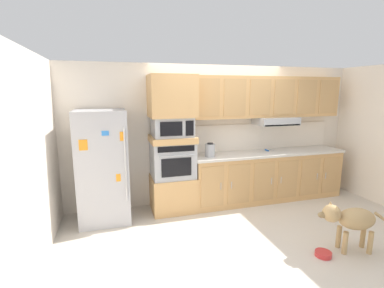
{
  "coord_description": "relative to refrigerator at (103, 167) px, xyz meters",
  "views": [
    {
      "loc": [
        -1.9,
        -3.76,
        2.05
      ],
      "look_at": [
        -0.67,
        0.43,
        1.21
      ],
      "focal_mm": 26.17,
      "sensor_mm": 36.0,
      "label": 1
    }
  ],
  "objects": [
    {
      "name": "electric_kettle",
      "position": [
        1.78,
        0.02,
        0.15
      ],
      "size": [
        0.17,
        0.17,
        0.24
      ],
      "color": "#A8AAAF",
      "rests_on": "countertop_slab"
    },
    {
      "name": "backsplash_panel",
      "position": [
        2.96,
        0.36,
        0.29
      ],
      "size": [
        2.96,
        0.02,
        0.5
      ],
      "primitive_type": "cube",
      "color": "white",
      "rests_on": "countertop_slab"
    },
    {
      "name": "ground_plane",
      "position": [
        2.05,
        -0.68,
        -0.88
      ],
      "size": [
        9.6,
        9.6,
        0.0
      ],
      "primitive_type": "plane",
      "color": "beige"
    },
    {
      "name": "microwave",
      "position": [
        1.13,
        0.07,
        0.58
      ],
      "size": [
        0.64,
        0.54,
        0.32
      ],
      "color": "#A8AAAF",
      "rests_on": "appliance_mid_shelf"
    },
    {
      "name": "dog",
      "position": [
        3.03,
        -1.82,
        -0.45
      ],
      "size": [
        0.87,
        0.4,
        0.65
      ],
      "rotation": [
        0.0,
        0.0,
        2.87
      ],
      "color": "tan",
      "rests_on": "ground"
    },
    {
      "name": "screwdriver",
      "position": [
        2.98,
        0.15,
        0.05
      ],
      "size": [
        0.14,
        0.12,
        0.03
      ],
      "color": "blue",
      "rests_on": "countertop_slab"
    },
    {
      "name": "oven_base_cabinet",
      "position": [
        1.13,
        0.07,
        -0.58
      ],
      "size": [
        0.74,
        0.62,
        0.6
      ],
      "primitive_type": "cube",
      "color": "tan",
      "rests_on": "ground"
    },
    {
      "name": "countertop_slab",
      "position": [
        2.96,
        0.07,
        0.02
      ],
      "size": [
        2.96,
        0.64,
        0.04
      ],
      "primitive_type": "cube",
      "color": "beige",
      "rests_on": "lower_cabinet_run"
    },
    {
      "name": "appliance_mid_shelf",
      "position": [
        1.13,
        0.07,
        0.37
      ],
      "size": [
        0.74,
        0.62,
        0.1
      ],
      "primitive_type": "cube",
      "color": "tan",
      "rests_on": "built_in_oven"
    },
    {
      "name": "built_in_oven",
      "position": [
        1.13,
        0.07,
        0.02
      ],
      "size": [
        0.7,
        0.62,
        0.6
      ],
      "color": "#A8AAAF",
      "rests_on": "oven_base_cabinet"
    },
    {
      "name": "lower_cabinet_run",
      "position": [
        2.96,
        0.07,
        -0.44
      ],
      "size": [
        2.92,
        0.63,
        0.88
      ],
      "color": "tan",
      "rests_on": "ground"
    },
    {
      "name": "refrigerator",
      "position": [
        0.0,
        0.0,
        0.0
      ],
      "size": [
        0.76,
        0.73,
        1.76
      ],
      "color": "#ADADB2",
      "rests_on": "ground"
    },
    {
      "name": "upper_cabinet_with_hood",
      "position": [
        2.97,
        0.19,
        1.02
      ],
      "size": [
        2.92,
        0.48,
        0.88
      ],
      "color": "tan",
      "rests_on": "backsplash_panel"
    },
    {
      "name": "appliance_upper_cabinet",
      "position": [
        1.13,
        0.07,
        1.08
      ],
      "size": [
        0.74,
        0.62,
        0.68
      ],
      "primitive_type": "cube",
      "color": "tan",
      "rests_on": "microwave"
    },
    {
      "name": "dog_food_bowl",
      "position": [
        2.63,
        -1.84,
        -0.85
      ],
      "size": [
        0.2,
        0.2,
        0.06
      ],
      "color": "red",
      "rests_on": "ground"
    },
    {
      "name": "side_panel_left",
      "position": [
        -0.75,
        -0.68,
        0.37
      ],
      "size": [
        0.12,
        7.1,
        2.5
      ],
      "primitive_type": "cube",
      "color": "silver",
      "rests_on": "ground"
    },
    {
      "name": "back_kitchen_wall",
      "position": [
        2.05,
        0.43,
        0.37
      ],
      "size": [
        6.2,
        0.12,
        2.5
      ],
      "primitive_type": "cube",
      "color": "silver",
      "rests_on": "ground"
    }
  ]
}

